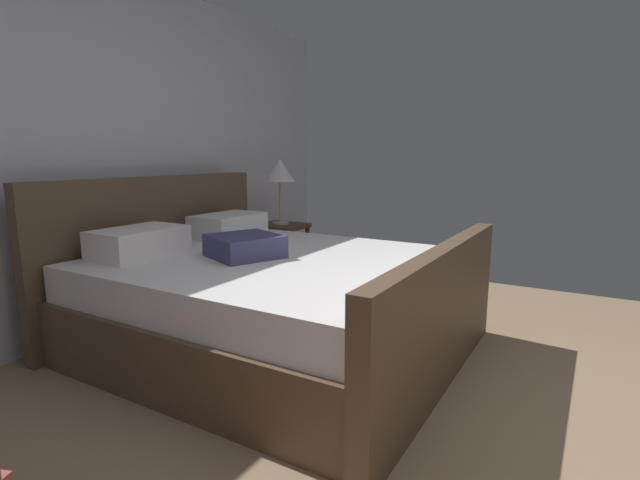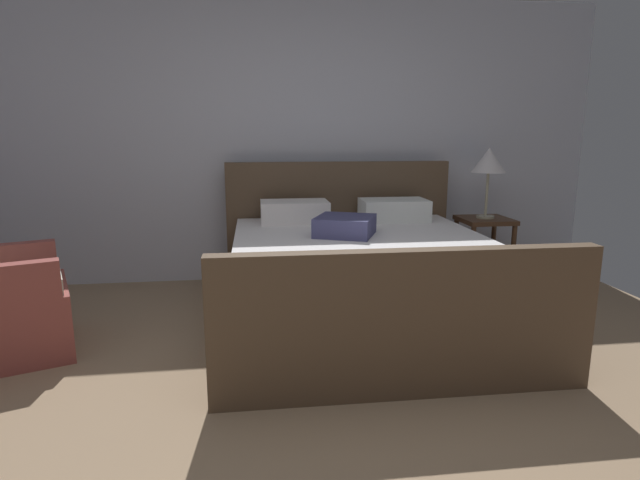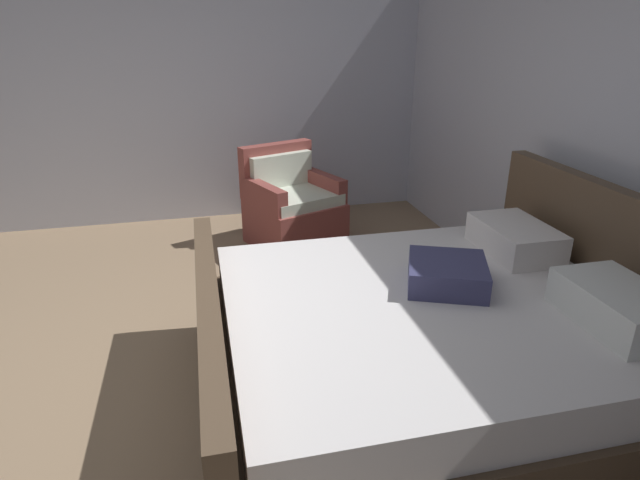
# 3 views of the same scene
# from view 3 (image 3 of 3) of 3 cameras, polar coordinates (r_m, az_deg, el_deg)

# --- Properties ---
(ground_plane) EXTENTS (5.73, 5.41, 0.02)m
(ground_plane) POSITION_cam_3_polar(r_m,az_deg,el_deg) (3.26, -17.34, -15.00)
(ground_plane) COLOR #967A5D
(wall_back) EXTENTS (5.85, 0.12, 2.55)m
(wall_back) POSITION_cam_3_polar(r_m,az_deg,el_deg) (3.63, 29.22, 9.42)
(wall_back) COLOR silver
(wall_back) RESTS_ON ground
(wall_side_left) EXTENTS (0.12, 5.53, 2.55)m
(wall_side_left) POSITION_cam_3_polar(r_m,az_deg,el_deg) (5.59, -17.56, 14.75)
(wall_side_left) COLOR silver
(wall_side_left) RESTS_ON ground
(bed) EXTENTS (2.04, 2.29, 1.10)m
(bed) POSITION_cam_3_polar(r_m,az_deg,el_deg) (2.91, 11.84, -10.83)
(bed) COLOR brown
(bed) RESTS_ON ground
(armchair) EXTENTS (0.94, 0.93, 0.90)m
(armchair) POSITION_cam_3_polar(r_m,az_deg,el_deg) (4.87, -3.09, 3.48)
(armchair) COLOR #93453E
(armchair) RESTS_ON ground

